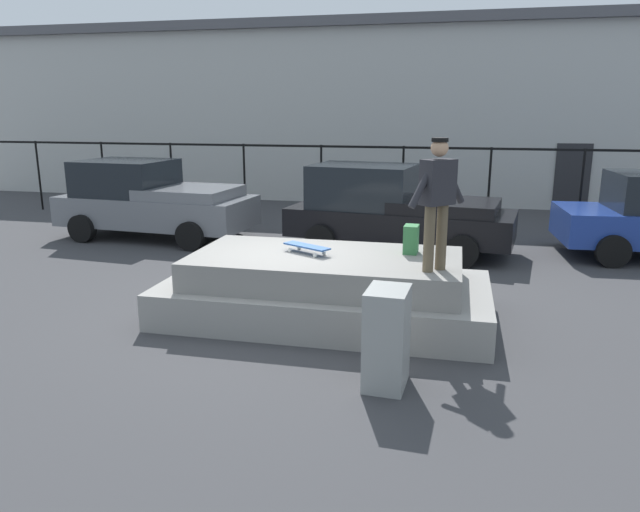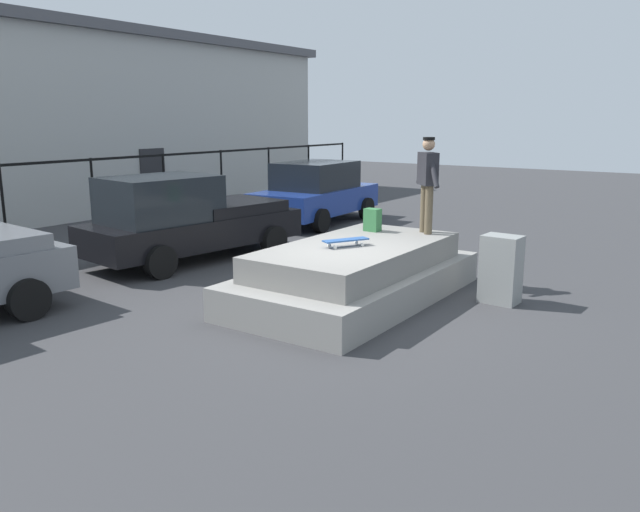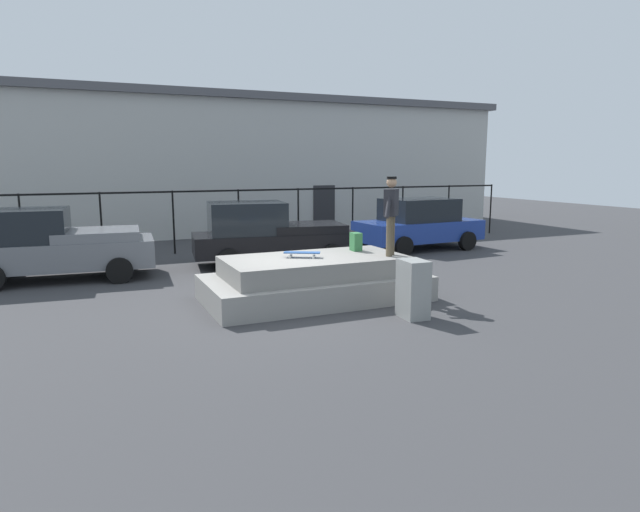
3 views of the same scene
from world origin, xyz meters
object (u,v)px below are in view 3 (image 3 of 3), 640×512
at_px(car_black_pickup_mid, 269,234).
at_px(utility_box, 413,289).
at_px(skateboard, 302,253).
at_px(backpack, 356,242).
at_px(car_blue_sedan_far, 419,224).
at_px(car_grey_pickup_near, 53,245).
at_px(skateboarder, 391,210).

bearing_deg(car_black_pickup_mid, utility_box, -84.01).
bearing_deg(skateboard, backpack, 13.37).
height_order(skateboard, car_blue_sedan_far, car_blue_sedan_far).
height_order(backpack, car_blue_sedan_far, car_blue_sedan_far).
xyz_separation_m(skateboard, backpack, (1.48, 0.35, 0.11)).
xyz_separation_m(backpack, utility_box, (-0.05, -2.44, -0.59)).
xyz_separation_m(backpack, car_grey_pickup_near, (-6.40, 4.14, -0.24)).
bearing_deg(backpack, utility_box, -178.61).
relative_size(backpack, car_blue_sedan_far, 0.09).
relative_size(skateboard, car_black_pickup_mid, 0.16).
bearing_deg(car_grey_pickup_near, utility_box, -46.02).
height_order(skateboarder, car_blue_sedan_far, skateboarder).
relative_size(car_grey_pickup_near, car_blue_sedan_far, 1.05).
distance_m(skateboarder, car_blue_sedan_far, 7.22).
relative_size(skateboarder, car_blue_sedan_far, 0.39).
bearing_deg(car_blue_sedan_far, car_black_pickup_mid, -173.93).
height_order(skateboarder, backpack, skateboarder).
xyz_separation_m(skateboard, utility_box, (1.43, -2.09, -0.48)).
bearing_deg(skateboarder, backpack, 112.71).
bearing_deg(car_grey_pickup_near, skateboard, -42.36).
xyz_separation_m(car_grey_pickup_near, utility_box, (6.36, -6.59, -0.35)).
bearing_deg(backpack, car_grey_pickup_near, 59.66).
xyz_separation_m(car_black_pickup_mid, utility_box, (0.68, -6.50, -0.34)).
bearing_deg(skateboarder, car_black_pickup_mid, 102.58).
distance_m(skateboarder, skateboard, 2.12).
bearing_deg(car_grey_pickup_near, car_blue_sedan_far, 2.59).
relative_size(skateboard, car_blue_sedan_far, 0.17).
xyz_separation_m(skateboarder, car_black_pickup_mid, (-1.10, 4.95, -1.03)).
distance_m(skateboard, car_blue_sedan_far, 8.09).
xyz_separation_m(skateboard, car_black_pickup_mid, (0.75, 4.41, -0.14)).
height_order(car_grey_pickup_near, utility_box, car_grey_pickup_near).
height_order(backpack, car_grey_pickup_near, car_grey_pickup_near).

